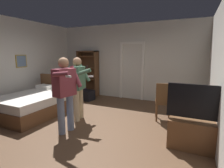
{
  "coord_description": "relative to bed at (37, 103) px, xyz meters",
  "views": [
    {
      "loc": [
        2.32,
        -3.26,
        1.71
      ],
      "look_at": [
        0.66,
        0.29,
        1.03
      ],
      "focal_mm": 28.03,
      "sensor_mm": 36.0,
      "label": 1
    }
  ],
  "objects": [
    {
      "name": "laptop",
      "position": [
        3.85,
        0.85,
        0.45
      ],
      "size": [
        0.33,
        0.33,
        0.17
      ],
      "color": "black",
      "rests_on": "side_table"
    },
    {
      "name": "wooden_chair",
      "position": [
        3.43,
        0.93,
        0.24
      ],
      "size": [
        0.5,
        0.5,
        0.99
      ],
      "color": "brown",
      "rests_on": "ground_plane"
    },
    {
      "name": "bed",
      "position": [
        0.0,
        0.0,
        0.0
      ],
      "size": [
        1.5,
        2.08,
        1.02
      ],
      "color": "brown",
      "rests_on": "ground_plane"
    },
    {
      "name": "wall_left",
      "position": [
        -1.08,
        -0.25,
        1.1
      ],
      "size": [
        0.15,
        6.19,
        2.8
      ],
      "color": "beige",
      "rests_on": "ground_plane"
    },
    {
      "name": "tv_flatscreen",
      "position": [
        4.18,
        -0.22,
        0.06
      ],
      "size": [
        1.05,
        0.4,
        1.19
      ],
      "color": "brown",
      "rests_on": "ground_plane"
    },
    {
      "name": "doorway_frame",
      "position": [
        1.96,
        2.71,
        0.92
      ],
      "size": [
        0.93,
        0.08,
        2.13
      ],
      "color": "white",
      "rests_on": "ground_plane"
    },
    {
      "name": "person_striped_shirt",
      "position": [
        1.41,
        0.1,
        0.63
      ],
      "size": [
        0.73,
        0.62,
        1.62
      ],
      "color": "tan",
      "rests_on": "ground_plane"
    },
    {
      "name": "person_blue_shirt",
      "position": [
        1.6,
        -0.64,
        0.65
      ],
      "size": [
        0.62,
        0.68,
        1.63
      ],
      "color": "slate",
      "rests_on": "ground_plane"
    },
    {
      "name": "bottle_on_table",
      "position": [
        4.02,
        0.81,
        0.49
      ],
      "size": [
        0.06,
        0.06,
        0.23
      ],
      "color": "#374430",
      "rests_on": "side_table"
    },
    {
      "name": "wall_back",
      "position": [
        1.73,
        2.79,
        1.1
      ],
      "size": [
        5.74,
        0.12,
        2.8
      ],
      "primitive_type": "cube",
      "color": "beige",
      "rests_on": "ground_plane"
    },
    {
      "name": "bookshelf",
      "position": [
        0.13,
        2.56,
        0.67
      ],
      "size": [
        0.88,
        0.32,
        1.81
      ],
      "color": "brown",
      "rests_on": "ground_plane"
    },
    {
      "name": "side_table",
      "position": [
        3.88,
        0.89,
        0.17
      ],
      "size": [
        0.71,
        0.71,
        0.7
      ],
      "color": "brown",
      "rests_on": "ground_plane"
    },
    {
      "name": "ground_plane",
      "position": [
        1.73,
        -0.25,
        -0.3
      ],
      "size": [
        6.54,
        6.54,
        0.0
      ],
      "primitive_type": "plane",
      "color": "brown"
    },
    {
      "name": "suitcase_dark",
      "position": [
        0.49,
        1.84,
        -0.12
      ],
      "size": [
        0.59,
        0.46,
        0.36
      ],
      "primitive_type": "cube",
      "rotation": [
        0.0,
        0.0,
        -0.13
      ],
      "color": "black",
      "rests_on": "ground_plane"
    }
  ]
}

